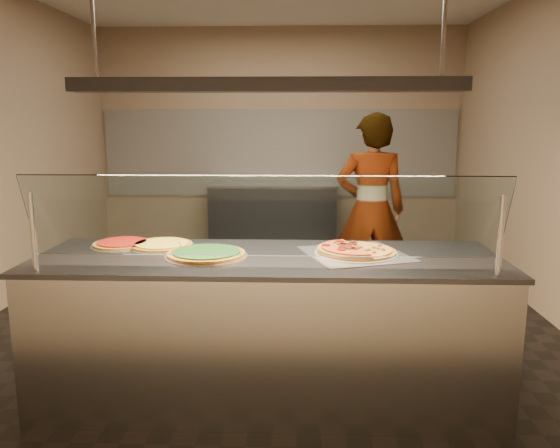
{
  "coord_description": "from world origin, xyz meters",
  "views": [
    {
      "loc": [
        0.29,
        -4.68,
        1.74
      ],
      "look_at": [
        0.15,
        -0.86,
        1.02
      ],
      "focal_mm": 35.0,
      "sensor_mm": 36.0,
      "label": 1
    }
  ],
  "objects_px": {
    "sneeze_guard": "(264,218)",
    "pizza_cheese": "(162,245)",
    "pizza_spatula": "(189,246)",
    "half_pizza_sausage": "(375,250)",
    "serving_counter": "(268,327)",
    "prep_table": "(273,217)",
    "heat_lamp_housing": "(267,85)",
    "perforated_tray": "(356,253)",
    "worker": "(371,210)",
    "pizza_spinach": "(206,254)",
    "half_pizza_pepperoni": "(337,249)",
    "pizza_tomato": "(122,243)"
  },
  "relations": [
    {
      "from": "sneeze_guard",
      "to": "pizza_cheese",
      "type": "xyz_separation_m",
      "value": [
        -0.71,
        0.56,
        -0.28
      ]
    },
    {
      "from": "pizza_spatula",
      "to": "half_pizza_sausage",
      "type": "bearing_deg",
      "value": -3.15
    },
    {
      "from": "pizza_spatula",
      "to": "serving_counter",
      "type": "bearing_deg",
      "value": -12.7
    },
    {
      "from": "prep_table",
      "to": "heat_lamp_housing",
      "type": "bearing_deg",
      "value": -87.71
    },
    {
      "from": "half_pizza_sausage",
      "to": "heat_lamp_housing",
      "type": "relative_size",
      "value": 0.23
    },
    {
      "from": "perforated_tray",
      "to": "pizza_spatula",
      "type": "distance_m",
      "value": 1.06
    },
    {
      "from": "worker",
      "to": "pizza_spinach",
      "type": "bearing_deg",
      "value": 56.91
    },
    {
      "from": "pizza_cheese",
      "to": "pizza_spatula",
      "type": "bearing_deg",
      "value": -26.2
    },
    {
      "from": "serving_counter",
      "to": "pizza_spinach",
      "type": "bearing_deg",
      "value": -175.55
    },
    {
      "from": "perforated_tray",
      "to": "half_pizza_pepperoni",
      "type": "bearing_deg",
      "value": 179.75
    },
    {
      "from": "pizza_spinach",
      "to": "pizza_cheese",
      "type": "xyz_separation_m",
      "value": [
        -0.33,
        0.24,
        -0.0
      ]
    },
    {
      "from": "serving_counter",
      "to": "prep_table",
      "type": "xyz_separation_m",
      "value": [
        -0.16,
        3.98,
        0.0
      ]
    },
    {
      "from": "half_pizza_sausage",
      "to": "pizza_cheese",
      "type": "height_order",
      "value": "half_pizza_sausage"
    },
    {
      "from": "sneeze_guard",
      "to": "prep_table",
      "type": "distance_m",
      "value": 4.4
    },
    {
      "from": "pizza_tomato",
      "to": "pizza_spatula",
      "type": "distance_m",
      "value": 0.49
    },
    {
      "from": "perforated_tray",
      "to": "half_pizza_sausage",
      "type": "distance_m",
      "value": 0.12
    },
    {
      "from": "worker",
      "to": "heat_lamp_housing",
      "type": "distance_m",
      "value": 2.35
    },
    {
      "from": "sneeze_guard",
      "to": "half_pizza_pepperoni",
      "type": "xyz_separation_m",
      "value": [
        0.43,
        0.4,
        -0.26
      ]
    },
    {
      "from": "heat_lamp_housing",
      "to": "pizza_cheese",
      "type": "bearing_deg",
      "value": 163.28
    },
    {
      "from": "half_pizza_pepperoni",
      "to": "pizza_spatula",
      "type": "xyz_separation_m",
      "value": [
        -0.94,
        0.06,
        -0.01
      ]
    },
    {
      "from": "half_pizza_pepperoni",
      "to": "worker",
      "type": "bearing_deg",
      "value": 76.64
    },
    {
      "from": "half_pizza_pepperoni",
      "to": "half_pizza_sausage",
      "type": "distance_m",
      "value": 0.23
    },
    {
      "from": "half_pizza_pepperoni",
      "to": "pizza_cheese",
      "type": "height_order",
      "value": "half_pizza_pepperoni"
    },
    {
      "from": "perforated_tray",
      "to": "half_pizza_pepperoni",
      "type": "distance_m",
      "value": 0.12
    },
    {
      "from": "pizza_tomato",
      "to": "heat_lamp_housing",
      "type": "xyz_separation_m",
      "value": [
        0.98,
        -0.24,
        1.01
      ]
    },
    {
      "from": "serving_counter",
      "to": "pizza_cheese",
      "type": "distance_m",
      "value": 0.88
    },
    {
      "from": "pizza_cheese",
      "to": "prep_table",
      "type": "relative_size",
      "value": 0.25
    },
    {
      "from": "serving_counter",
      "to": "sneeze_guard",
      "type": "distance_m",
      "value": 0.83
    },
    {
      "from": "half_pizza_pepperoni",
      "to": "heat_lamp_housing",
      "type": "height_order",
      "value": "heat_lamp_housing"
    },
    {
      "from": "sneeze_guard",
      "to": "pizza_spatula",
      "type": "distance_m",
      "value": 0.73
    },
    {
      "from": "half_pizza_pepperoni",
      "to": "perforated_tray",
      "type": "bearing_deg",
      "value": -0.25
    },
    {
      "from": "sneeze_guard",
      "to": "serving_counter",
      "type": "bearing_deg",
      "value": 90.0
    },
    {
      "from": "pizza_spinach",
      "to": "heat_lamp_housing",
      "type": "distance_m",
      "value": 1.07
    },
    {
      "from": "serving_counter",
      "to": "pizza_tomato",
      "type": "height_order",
      "value": "pizza_tomato"
    },
    {
      "from": "perforated_tray",
      "to": "prep_table",
      "type": "relative_size",
      "value": 0.43
    },
    {
      "from": "half_pizza_pepperoni",
      "to": "pizza_cheese",
      "type": "xyz_separation_m",
      "value": [
        -1.14,
        0.16,
        -0.02
      ]
    },
    {
      "from": "half_pizza_pepperoni",
      "to": "pizza_cheese",
      "type": "distance_m",
      "value": 1.15
    },
    {
      "from": "pizza_spatula",
      "to": "pizza_cheese",
      "type": "bearing_deg",
      "value": 153.8
    },
    {
      "from": "half_pizza_sausage",
      "to": "pizza_cheese",
      "type": "xyz_separation_m",
      "value": [
        -1.37,
        0.16,
        -0.01
      ]
    },
    {
      "from": "sneeze_guard",
      "to": "worker",
      "type": "bearing_deg",
      "value": 68.88
    },
    {
      "from": "pizza_spinach",
      "to": "pizza_tomato",
      "type": "xyz_separation_m",
      "value": [
        -0.61,
        0.27,
        -0.0
      ]
    },
    {
      "from": "half_pizza_pepperoni",
      "to": "pizza_tomato",
      "type": "distance_m",
      "value": 1.43
    },
    {
      "from": "pizza_spinach",
      "to": "heat_lamp_housing",
      "type": "relative_size",
      "value": 0.22
    },
    {
      "from": "pizza_spinach",
      "to": "pizza_cheese",
      "type": "distance_m",
      "value": 0.41
    },
    {
      "from": "half_pizza_pepperoni",
      "to": "pizza_spinach",
      "type": "relative_size",
      "value": 1.05
    },
    {
      "from": "serving_counter",
      "to": "heat_lamp_housing",
      "type": "distance_m",
      "value": 1.48
    },
    {
      "from": "half_pizza_pepperoni",
      "to": "pizza_cheese",
      "type": "bearing_deg",
      "value": 172.05
    },
    {
      "from": "pizza_cheese",
      "to": "perforated_tray",
      "type": "bearing_deg",
      "value": -7.25
    },
    {
      "from": "worker",
      "to": "serving_counter",
      "type": "bearing_deg",
      "value": 65.08
    },
    {
      "from": "half_pizza_pepperoni",
      "to": "pizza_spatula",
      "type": "relative_size",
      "value": 2.2
    }
  ]
}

